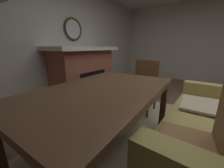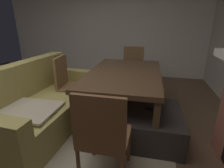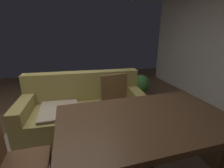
{
  "view_description": "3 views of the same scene",
  "coord_description": "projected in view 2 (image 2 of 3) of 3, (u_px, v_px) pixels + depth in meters",
  "views": [
    {
      "loc": [
        2.08,
        0.02,
        1.15
      ],
      "look_at": [
        0.76,
        -0.84,
        0.72
      ],
      "focal_mm": 21.34,
      "sensor_mm": 36.0,
      "label": 1
    },
    {
      "loc": [
        -1.48,
        -1.15,
        1.45
      ],
      "look_at": [
        0.9,
        -0.63,
        0.58
      ],
      "focal_mm": 28.2,
      "sensor_mm": 36.0,
      "label": 2
    },
    {
      "loc": [
        0.32,
        -2.08,
        1.58
      ],
      "look_at": [
        0.73,
        -0.63,
        1.07
      ],
      "focal_mm": 25.73,
      "sensor_mm": 36.0,
      "label": 3
    }
  ],
  "objects": [
    {
      "name": "wall_right_window_side",
      "position": [
        109.0,
        26.0,
        4.77
      ],
      "size": [
        0.12,
        5.67,
        2.64
      ],
      "primitive_type": "cube",
      "color": "white",
      "rests_on": "ground"
    },
    {
      "name": "potted_plant",
      "position": [
        42.0,
        73.0,
        4.05
      ],
      "size": [
        0.41,
        0.41,
        0.58
      ],
      "color": "beige",
      "rests_on": "ground"
    },
    {
      "name": "tv_remote",
      "position": [
        151.0,
        109.0,
        2.27
      ],
      "size": [
        0.09,
        0.17,
        0.02
      ],
      "primitive_type": "cube",
      "rotation": [
        0.0,
        0.0,
        -0.29
      ],
      "color": "black",
      "rests_on": "ottoman_coffee_table"
    },
    {
      "name": "dining_chair_west",
      "position": [
        103.0,
        134.0,
        1.53
      ],
      "size": [
        0.45,
        0.45,
        0.93
      ],
      "color": "brown",
      "rests_on": "ground"
    },
    {
      "name": "floor",
      "position": [
        44.0,
        151.0,
        2.08
      ],
      "size": [
        8.18,
        8.18,
        0.0
      ],
      "primitive_type": "plane",
      "color": "brown"
    },
    {
      "name": "dining_chair_east",
      "position": [
        133.0,
        66.0,
        3.85
      ],
      "size": [
        0.45,
        0.45,
        0.93
      ],
      "color": "brown",
      "rests_on": "ground"
    },
    {
      "name": "couch",
      "position": [
        42.0,
        105.0,
        2.52
      ],
      "size": [
        1.98,
        1.04,
        0.91
      ],
      "color": "#9E8E4C",
      "rests_on": "ground"
    },
    {
      "name": "dining_table",
      "position": [
        124.0,
        76.0,
        2.64
      ],
      "size": [
        1.74,
        1.05,
        0.74
      ],
      "color": "#513823",
      "rests_on": "ground"
    },
    {
      "name": "dining_chair_north",
      "position": [
        68.0,
        81.0,
        2.86
      ],
      "size": [
        0.48,
        0.48,
        0.93
      ],
      "color": "brown",
      "rests_on": "ground"
    },
    {
      "name": "area_rug",
      "position": [
        98.0,
        129.0,
        2.5
      ],
      "size": [
        2.6,
        2.0,
        0.01
      ],
      "primitive_type": "cube",
      "color": "tan",
      "rests_on": "ground"
    },
    {
      "name": "ottoman_coffee_table",
      "position": [
        153.0,
        124.0,
        2.29
      ],
      "size": [
        0.88,
        0.71,
        0.37
      ],
      "primitive_type": "cube",
      "color": "#2D2826",
      "rests_on": "ground"
    }
  ]
}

